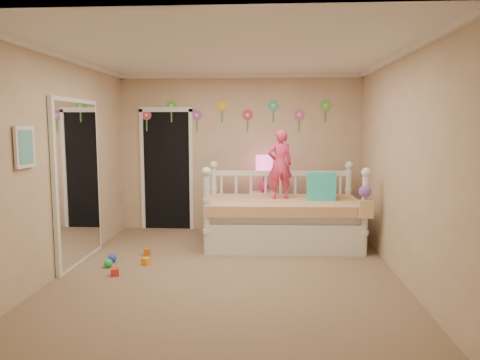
# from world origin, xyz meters

# --- Properties ---
(floor) EXTENTS (4.00, 4.50, 0.01)m
(floor) POSITION_xyz_m (0.00, 0.00, 0.00)
(floor) COLOR #7F684C
(floor) RESTS_ON ground
(ceiling) EXTENTS (4.00, 4.50, 0.01)m
(ceiling) POSITION_xyz_m (0.00, 0.00, 2.60)
(ceiling) COLOR white
(ceiling) RESTS_ON floor
(back_wall) EXTENTS (4.00, 0.01, 2.60)m
(back_wall) POSITION_xyz_m (0.00, 2.25, 1.30)
(back_wall) COLOR tan
(back_wall) RESTS_ON floor
(left_wall) EXTENTS (0.01, 4.50, 2.60)m
(left_wall) POSITION_xyz_m (-2.00, 0.00, 1.30)
(left_wall) COLOR tan
(left_wall) RESTS_ON floor
(right_wall) EXTENTS (0.01, 4.50, 2.60)m
(right_wall) POSITION_xyz_m (2.00, 0.00, 1.30)
(right_wall) COLOR tan
(right_wall) RESTS_ON floor
(crown_molding) EXTENTS (4.00, 4.50, 0.06)m
(crown_molding) POSITION_xyz_m (0.00, 0.00, 2.57)
(crown_molding) COLOR white
(crown_molding) RESTS_ON ceiling
(daybed) EXTENTS (2.30, 1.29, 1.23)m
(daybed) POSITION_xyz_m (0.69, 1.28, 0.61)
(daybed) COLOR white
(daybed) RESTS_ON floor
(pillow_turquoise) EXTENTS (0.41, 0.15, 0.41)m
(pillow_turquoise) POSITION_xyz_m (1.24, 1.24, 0.89)
(pillow_turquoise) COLOR #26BEC2
(pillow_turquoise) RESTS_ON daybed
(pillow_lime) EXTENTS (0.37, 0.15, 0.34)m
(pillow_lime) POSITION_xyz_m (1.29, 1.46, 0.85)
(pillow_lime) COLOR #8DC63C
(pillow_lime) RESTS_ON daybed
(child) EXTENTS (0.42, 0.32, 1.02)m
(child) POSITION_xyz_m (0.64, 1.37, 1.19)
(child) COLOR #F33768
(child) RESTS_ON daybed
(nightstand) EXTENTS (0.44, 0.35, 0.69)m
(nightstand) POSITION_xyz_m (0.41, 2.00, 0.34)
(nightstand) COLOR white
(nightstand) RESTS_ON floor
(table_lamp) EXTENTS (0.27, 0.27, 0.60)m
(table_lamp) POSITION_xyz_m (0.41, 2.00, 1.08)
(table_lamp) COLOR #D21C6B
(table_lamp) RESTS_ON nightstand
(closet_doorway) EXTENTS (0.90, 0.04, 2.07)m
(closet_doorway) POSITION_xyz_m (-1.25, 2.23, 1.03)
(closet_doorway) COLOR black
(closet_doorway) RESTS_ON back_wall
(flower_decals) EXTENTS (3.40, 0.02, 0.50)m
(flower_decals) POSITION_xyz_m (-0.09, 2.24, 1.94)
(flower_decals) COLOR #B2668C
(flower_decals) RESTS_ON back_wall
(mirror_closet) EXTENTS (0.07, 1.30, 2.10)m
(mirror_closet) POSITION_xyz_m (-1.96, 0.30, 1.05)
(mirror_closet) COLOR white
(mirror_closet) RESTS_ON left_wall
(wall_picture) EXTENTS (0.05, 0.34, 0.42)m
(wall_picture) POSITION_xyz_m (-1.97, -0.90, 1.55)
(wall_picture) COLOR white
(wall_picture) RESTS_ON left_wall
(hanging_bag) EXTENTS (0.20, 0.16, 0.36)m
(hanging_bag) POSITION_xyz_m (1.75, 0.69, 0.75)
(hanging_bag) COLOR beige
(hanging_bag) RESTS_ON daybed
(toy_scatter) EXTENTS (1.25, 1.51, 0.11)m
(toy_scatter) POSITION_xyz_m (-1.37, 0.17, 0.06)
(toy_scatter) COLOR #996666
(toy_scatter) RESTS_ON floor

